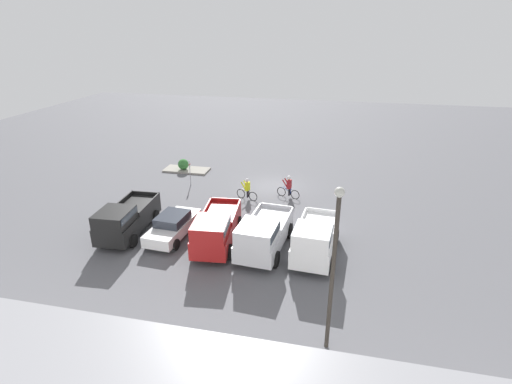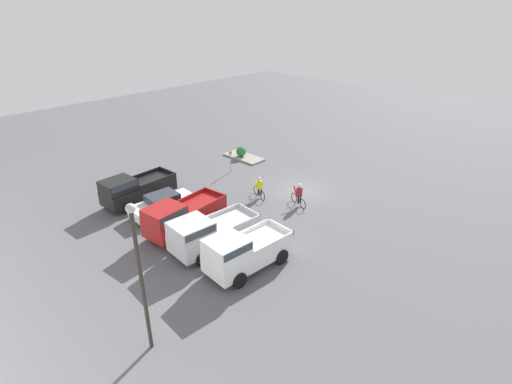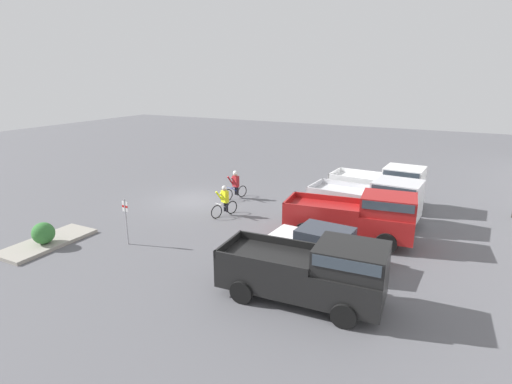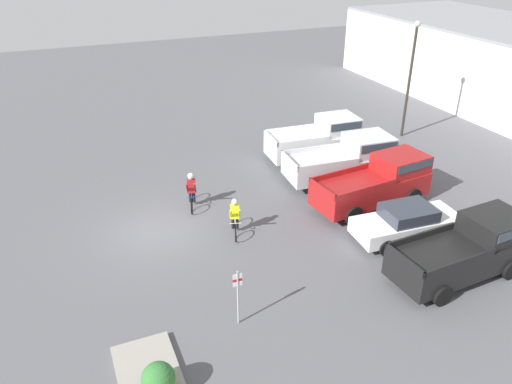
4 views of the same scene
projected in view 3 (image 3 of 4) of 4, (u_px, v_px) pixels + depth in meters
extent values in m
plane|color=#56565B|center=(194.00, 200.00, 23.22)|extent=(80.00, 80.00, 0.00)
cube|color=white|center=(375.00, 189.00, 22.23)|extent=(2.33, 5.00, 1.03)
cube|color=white|center=(404.00, 176.00, 21.24)|extent=(1.97, 2.07, 0.89)
cube|color=#333D47|center=(405.00, 172.00, 21.19)|extent=(2.02, 1.92, 0.39)
cube|color=white|center=(364.00, 172.00, 23.33)|extent=(0.27, 2.93, 0.25)
cube|color=white|center=(353.00, 179.00, 21.74)|extent=(0.27, 2.93, 0.25)
cube|color=white|center=(335.00, 173.00, 23.23)|extent=(2.01, 0.21, 0.25)
cylinder|color=black|center=(406.00, 197.00, 22.45)|extent=(0.28, 0.86, 0.85)
cylinder|color=black|center=(398.00, 206.00, 20.79)|extent=(0.28, 0.86, 0.85)
cylinder|color=black|center=(354.00, 189.00, 23.94)|extent=(0.28, 0.86, 0.85)
cylinder|color=black|center=(342.00, 198.00, 22.28)|extent=(0.28, 0.86, 0.85)
cube|color=silver|center=(363.00, 203.00, 19.87)|extent=(2.49, 5.44, 0.92)
cube|color=silver|center=(398.00, 190.00, 18.82)|extent=(2.08, 2.26, 0.89)
cube|color=#333D47|center=(398.00, 186.00, 18.77)|extent=(2.13, 2.09, 0.39)
cube|color=silver|center=(350.00, 185.00, 21.06)|extent=(0.32, 3.18, 0.25)
cube|color=silver|center=(336.00, 194.00, 19.41)|extent=(0.32, 3.18, 0.25)
cube|color=silver|center=(315.00, 185.00, 21.01)|extent=(2.10, 0.24, 0.25)
cylinder|color=black|center=(401.00, 211.00, 20.03)|extent=(0.29, 0.90, 0.88)
cylinder|color=black|center=(391.00, 224.00, 18.31)|extent=(0.29, 0.90, 0.88)
cylinder|color=black|center=(338.00, 201.00, 21.67)|extent=(0.29, 0.90, 0.88)
cylinder|color=black|center=(324.00, 212.00, 19.95)|extent=(0.29, 0.90, 0.88)
cube|color=maroon|center=(348.00, 220.00, 17.48)|extent=(2.50, 5.62, 1.00)
cube|color=maroon|center=(389.00, 205.00, 16.67)|extent=(2.01, 2.35, 0.80)
cube|color=#333D47|center=(389.00, 201.00, 16.62)|extent=(2.04, 2.19, 0.35)
cube|color=maroon|center=(328.00, 198.00, 18.51)|extent=(0.42, 3.26, 0.25)
cube|color=maroon|center=(319.00, 210.00, 16.84)|extent=(0.42, 3.26, 0.25)
cube|color=maroon|center=(289.00, 200.00, 18.23)|extent=(1.94, 0.28, 0.25)
cylinder|color=black|center=(389.00, 227.00, 17.90)|extent=(0.31, 0.90, 0.88)
cylinder|color=black|center=(386.00, 243.00, 16.16)|extent=(0.31, 0.90, 0.88)
cylinder|color=black|center=(315.00, 218.00, 19.06)|extent=(0.31, 0.90, 0.88)
cylinder|color=black|center=(305.00, 232.00, 17.32)|extent=(0.31, 0.90, 0.88)
cube|color=white|center=(325.00, 249.00, 15.23)|extent=(2.00, 4.50, 0.64)
cube|color=#2D333D|center=(325.00, 235.00, 15.07)|extent=(1.67, 2.07, 0.50)
cylinder|color=black|center=(367.00, 255.00, 15.32)|extent=(0.22, 0.68, 0.67)
cylinder|color=black|center=(353.00, 274.00, 13.91)|extent=(0.22, 0.68, 0.67)
cylinder|color=black|center=(300.00, 241.00, 16.71)|extent=(0.22, 0.68, 0.67)
cylinder|color=black|center=(282.00, 256.00, 15.30)|extent=(0.22, 0.68, 0.67)
cube|color=black|center=(300.00, 275.00, 12.74)|extent=(2.23, 5.33, 1.02)
cube|color=black|center=(352.00, 258.00, 11.88)|extent=(1.90, 2.19, 0.78)
cube|color=#333D47|center=(352.00, 253.00, 11.83)|extent=(1.95, 2.02, 0.34)
cube|color=black|center=(280.00, 241.00, 13.78)|extent=(0.25, 3.14, 0.25)
cube|color=black|center=(259.00, 263.00, 12.15)|extent=(0.25, 3.14, 0.25)
cube|color=black|center=(228.00, 244.00, 13.56)|extent=(1.94, 0.19, 0.25)
cylinder|color=black|center=(356.00, 284.00, 13.10)|extent=(0.26, 0.77, 0.76)
cylinder|color=black|center=(344.00, 316.00, 11.39)|extent=(0.26, 0.77, 0.76)
cylinder|color=black|center=(265.00, 266.00, 14.35)|extent=(0.26, 0.77, 0.76)
cylinder|color=black|center=(242.00, 292.00, 12.64)|extent=(0.26, 0.77, 0.76)
torus|color=black|center=(217.00, 212.00, 20.25)|extent=(0.69, 0.27, 0.71)
torus|color=black|center=(232.00, 207.00, 20.94)|extent=(0.69, 0.27, 0.71)
cylinder|color=white|center=(224.00, 206.00, 20.54)|extent=(0.52, 0.21, 0.37)
cylinder|color=white|center=(224.00, 203.00, 20.49)|extent=(0.55, 0.22, 0.04)
cylinder|color=white|center=(227.00, 206.00, 20.67)|extent=(0.05, 0.05, 0.34)
cylinder|color=white|center=(218.00, 204.00, 20.22)|extent=(0.17, 0.44, 0.02)
cylinder|color=black|center=(227.00, 207.00, 20.56)|extent=(0.15, 0.15, 0.53)
cylinder|color=black|center=(225.00, 206.00, 20.69)|extent=(0.15, 0.15, 0.53)
cube|color=yellow|center=(225.00, 196.00, 20.43)|extent=(0.34, 0.42, 0.60)
cylinder|color=yellow|center=(224.00, 198.00, 20.18)|extent=(0.51, 0.25, 0.65)
cylinder|color=yellow|center=(220.00, 197.00, 20.41)|extent=(0.51, 0.25, 0.65)
sphere|color=tan|center=(224.00, 189.00, 20.30)|extent=(0.22, 0.22, 0.22)
sphere|color=silver|center=(224.00, 188.00, 20.29)|extent=(0.24, 0.24, 0.24)
torus|color=black|center=(228.00, 195.00, 23.10)|extent=(0.68, 0.27, 0.70)
torus|color=black|center=(242.00, 191.00, 23.85)|extent=(0.68, 0.27, 0.70)
cylinder|color=#233D9E|center=(235.00, 190.00, 23.43)|extent=(0.56, 0.22, 0.37)
cylinder|color=#233D9E|center=(235.00, 187.00, 23.37)|extent=(0.60, 0.23, 0.04)
cylinder|color=#233D9E|center=(238.00, 190.00, 23.56)|extent=(0.05, 0.05, 0.34)
cylinder|color=#233D9E|center=(230.00, 188.00, 23.08)|extent=(0.17, 0.44, 0.02)
cylinder|color=black|center=(238.00, 191.00, 23.45)|extent=(0.15, 0.15, 0.52)
cylinder|color=black|center=(236.00, 190.00, 23.58)|extent=(0.15, 0.15, 0.52)
cube|color=maroon|center=(236.00, 181.00, 23.31)|extent=(0.34, 0.42, 0.64)
cylinder|color=maroon|center=(235.00, 182.00, 23.05)|extent=(0.55, 0.26, 0.70)
cylinder|color=maroon|center=(231.00, 181.00, 23.28)|extent=(0.55, 0.26, 0.70)
sphere|color=tan|center=(235.00, 174.00, 23.17)|extent=(0.24, 0.24, 0.24)
sphere|color=silver|center=(235.00, 173.00, 23.15)|extent=(0.27, 0.27, 0.27)
cylinder|color=#9E9EA3|center=(126.00, 222.00, 16.89)|extent=(0.06, 0.06, 2.03)
cube|color=white|center=(125.00, 206.00, 16.70)|extent=(0.03, 0.30, 0.45)
cube|color=red|center=(125.00, 206.00, 16.70)|extent=(0.03, 0.30, 0.10)
cube|color=gray|center=(48.00, 242.00, 17.17)|extent=(3.85, 1.72, 0.15)
sphere|color=#337033|center=(43.00, 233.00, 16.77)|extent=(0.92, 0.92, 0.92)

